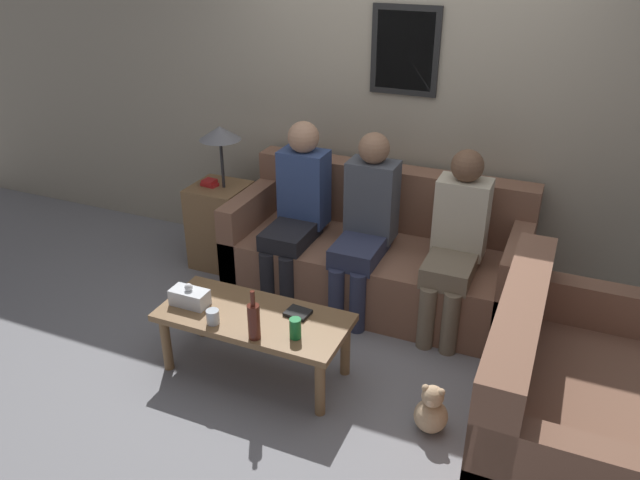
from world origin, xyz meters
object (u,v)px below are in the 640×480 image
object	(u,v)px
couch_side	(566,409)
coffee_table	(254,323)
person_right	(456,237)
wine_bottle	(254,320)
drinking_glass	(213,317)
couch_main	(377,256)
teddy_bear	(431,411)
person_left	(297,204)
person_middle	(366,219)

from	to	relation	value
couch_side	coffee_table	distance (m)	1.76
person_right	wine_bottle	bearing A→B (deg)	-125.43
couch_side	drinking_glass	bearing A→B (deg)	94.94
couch_main	teddy_bear	xyz separation A→B (m)	(0.73, -1.23, -0.19)
couch_main	person_left	world-z (taller)	person_left
couch_main	person_middle	distance (m)	0.40
person_left	teddy_bear	xyz separation A→B (m)	(1.30, -1.09, -0.56)
person_left	wine_bottle	bearing A→B (deg)	-76.03
couch_main	person_right	xyz separation A→B (m)	(0.58, -0.16, 0.34)
couch_main	person_right	world-z (taller)	person_right
couch_side	person_right	distance (m)	1.32
couch_side	person_left	bearing A→B (deg)	62.38
drinking_glass	person_middle	bearing A→B (deg)	66.09
person_middle	person_right	xyz separation A→B (m)	(0.62, -0.00, -0.02)
couch_main	coffee_table	xyz separation A→B (m)	(-0.38, -1.16, 0.04)
wine_bottle	person_right	distance (m)	1.47
teddy_bear	person_left	bearing A→B (deg)	139.96
drinking_glass	couch_main	bearing A→B (deg)	67.33
person_middle	couch_side	bearing A→B (deg)	-35.04
couch_side	person_middle	distance (m)	1.77
drinking_glass	person_left	xyz separation A→B (m)	(-0.01, 1.19, 0.23)
person_middle	couch_main	bearing A→B (deg)	76.76
person_right	coffee_table	bearing A→B (deg)	-134.15
couch_main	drinking_glass	size ratio (longest dim) A/B	24.31
coffee_table	person_left	size ratio (longest dim) A/B	0.91
wine_bottle	teddy_bear	world-z (taller)	wine_bottle
coffee_table	person_right	world-z (taller)	person_right
couch_side	person_right	size ratio (longest dim) A/B	1.18
couch_side	person_left	world-z (taller)	person_left
person_left	person_middle	size ratio (longest dim) A/B	1.01
person_middle	teddy_bear	xyz separation A→B (m)	(0.77, -1.07, -0.55)
wine_bottle	drinking_glass	distance (m)	0.30
couch_main	teddy_bear	bearing A→B (deg)	-59.30
coffee_table	wine_bottle	size ratio (longest dim) A/B	3.77
couch_main	coffee_table	bearing A→B (deg)	-108.21
person_right	teddy_bear	distance (m)	1.20
couch_side	couch_main	bearing A→B (deg)	49.99
couch_main	wine_bottle	bearing A→B (deg)	-101.03
couch_main	person_left	distance (m)	0.69
person_middle	drinking_glass	bearing A→B (deg)	-113.91
person_right	drinking_glass	bearing A→B (deg)	-134.41
couch_main	person_middle	bearing A→B (deg)	-103.24
couch_side	teddy_bear	world-z (taller)	couch_side
couch_main	couch_side	size ratio (longest dim) A/B	1.46
couch_main	person_right	size ratio (longest dim) A/B	1.72
drinking_glass	teddy_bear	world-z (taller)	drinking_glass
couch_side	person_middle	size ratio (longest dim) A/B	1.14
couch_side	coffee_table	size ratio (longest dim) A/B	1.25
person_right	teddy_bear	bearing A→B (deg)	-82.18
couch_side	drinking_glass	xyz separation A→B (m)	(-1.94, -0.17, 0.14)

